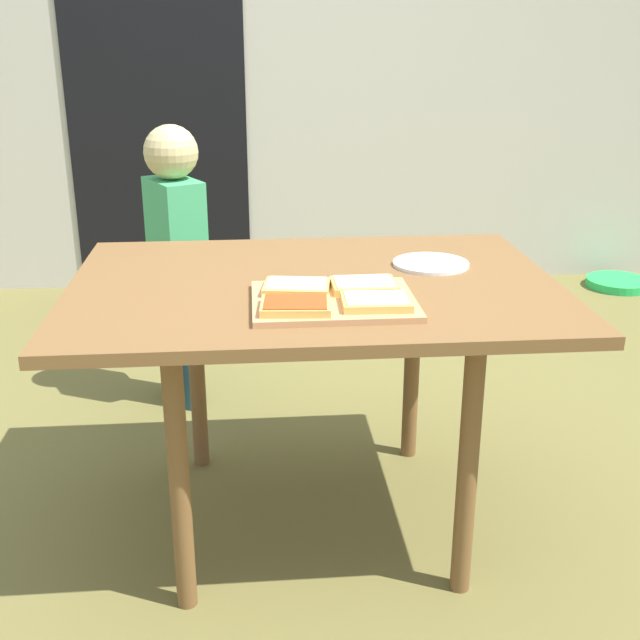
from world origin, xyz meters
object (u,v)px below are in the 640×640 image
Objects in this scene: plate_white_right at (431,264)px; garden_hose_coil at (618,283)px; dining_table at (314,308)px; pizza_slice_near_left at (296,306)px; pizza_slice_far_left at (297,287)px; pizza_slice_near_right at (376,302)px; child_left at (177,245)px; pizza_slice_far_right at (364,285)px; cutting_board at (333,301)px.

garden_hose_coil is at bearing 52.07° from plate_white_right.
plate_white_right is at bearing 19.76° from dining_table.
garden_hose_coil is (1.88, 2.29, -0.71)m from pizza_slice_near_left.
pizza_slice_far_left is at bearing 85.75° from pizza_slice_near_left.
child_left is at bearing 117.02° from pizza_slice_near_right.
child_left reaches higher than pizza_slice_near_right.
pizza_slice_near_right and pizza_slice_far_right have the same top height.
pizza_slice_far_right is (-0.01, 0.13, 0.00)m from pizza_slice_near_right.
pizza_slice_near_left is 0.54m from plate_white_right.
pizza_slice_near_left is at bearing -103.38° from dining_table.
pizza_slice_near_left is at bearing -71.57° from child_left.
child_left reaches higher than cutting_board.
pizza_slice_near_left reaches higher than plate_white_right.
dining_table is 0.19m from pizza_slice_far_right.
pizza_slice_near_left is (-0.06, -0.26, 0.10)m from dining_table.
garden_hose_coil is at bearing 28.32° from child_left.
pizza_slice_near_left is 0.79× the size of plate_white_right.
pizza_slice_far_left and pizza_slice_near_right have the same top height.
child_left reaches higher than pizza_slice_near_left.
dining_table is 7.24× the size of pizza_slice_far_left.
child_left is (-0.42, 0.82, -0.04)m from dining_table.
dining_table is 0.29m from pizza_slice_near_right.
pizza_slice_near_right is 1.20m from child_left.
pizza_slice_far_left is 0.51× the size of garden_hose_coil.
cutting_board is at bearing -65.70° from child_left.
pizza_slice_far_right is 0.16× the size of child_left.
pizza_slice_near_left is 1.14m from child_left.
pizza_slice_far_left is at bearing -147.97° from plate_white_right.
child_left is at bearing 108.43° from pizza_slice_near_left.
pizza_slice_far_right is 0.46× the size of garden_hose_coil.
child_left reaches higher than garden_hose_coil.
pizza_slice_near_left is 0.96× the size of pizza_slice_far_left.
plate_white_right is 1.03m from child_left.
pizza_slice_near_right is at bearing -126.71° from garden_hose_coil.
cutting_board is 0.38× the size of child_left.
cutting_board is 0.11m from pizza_slice_near_right.
pizza_slice_far_left is 0.16m from pizza_slice_far_right.
pizza_slice_far_left reaches higher than dining_table.
child_left is at bearing 119.60° from pizza_slice_far_right.
pizza_slice_near_right is at bearing 3.79° from pizza_slice_near_left.
garden_hose_coil is (1.70, 2.15, -0.71)m from pizza_slice_far_right.
child_left is 2.61m from garden_hose_coil.
pizza_slice_far_left reaches higher than garden_hose_coil.
pizza_slice_far_right is at bearing -132.45° from plate_white_right.
pizza_slice_near_left is 3.04m from garden_hose_coil.
dining_table is at bearing 99.95° from cutting_board.
pizza_slice_far_left is at bearing -131.04° from garden_hose_coil.
pizza_slice_near_right reaches higher than plate_white_right.
dining_table is 0.28m from pizza_slice_near_left.
pizza_slice_near_left is 0.18m from pizza_slice_near_right.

